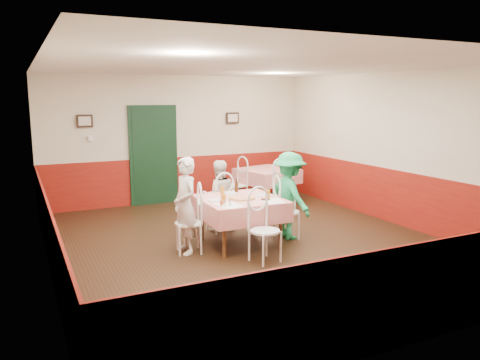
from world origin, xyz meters
name	(u,v)px	position (x,y,z in m)	size (l,w,h in m)	color
floor	(249,243)	(0.00, 0.00, 0.00)	(7.00, 7.00, 0.00)	black
ceiling	(250,65)	(0.00, 0.00, 2.80)	(7.00, 7.00, 0.00)	white
back_wall	(179,139)	(0.00, 3.50, 1.40)	(6.00, 0.10, 2.80)	beige
front_wall	(425,200)	(0.00, -3.50, 1.40)	(6.00, 0.10, 2.80)	beige
left_wall	(43,169)	(-3.00, 0.00, 1.40)	(0.10, 7.00, 2.80)	beige
right_wall	(395,148)	(3.00, 0.00, 1.40)	(0.10, 7.00, 2.80)	beige
wainscot_back	(180,179)	(0.00, 3.48, 0.50)	(6.00, 0.03, 1.00)	maroon
wainscot_front	(417,294)	(0.00, -3.48, 0.50)	(6.00, 0.03, 1.00)	maroon
wainscot_left	(49,236)	(-2.98, 0.00, 0.50)	(0.03, 7.00, 1.00)	maroon
wainscot_right	(391,196)	(2.98, 0.00, 0.50)	(0.03, 7.00, 1.00)	maroon
door	(154,157)	(-0.60, 3.45, 1.05)	(0.96, 0.06, 2.10)	black
picture_left	(85,121)	(-2.00, 3.45, 1.85)	(0.32, 0.03, 0.26)	black
picture_right	(232,118)	(1.30, 3.45, 1.85)	(0.32, 0.03, 0.26)	black
thermostat	(91,138)	(-1.90, 3.45, 1.50)	(0.10, 0.03, 0.10)	white
main_table	(240,222)	(-0.18, -0.03, 0.38)	(1.22, 1.22, 0.77)	red
second_table	(267,186)	(1.69, 2.47, 0.38)	(1.12, 1.12, 0.77)	red
chair_left	(189,223)	(-1.03, -0.02, 0.45)	(0.42, 0.42, 0.90)	white
chair_right	(287,212)	(0.67, -0.05, 0.45)	(0.42, 0.42, 0.90)	white
chair_far	(220,206)	(-0.17, 0.82, 0.45)	(0.42, 0.42, 0.90)	white
chair_near	(265,231)	(-0.20, -0.88, 0.45)	(0.42, 0.42, 0.90)	white
chair_second_a	(237,185)	(0.94, 2.47, 0.45)	(0.42, 0.42, 0.90)	white
chair_second_b	(284,188)	(1.69, 1.72, 0.45)	(0.42, 0.42, 0.90)	white
pizza	(242,198)	(-0.17, -0.09, 0.77)	(0.40, 0.40, 0.03)	#B74723
plate_left	(217,200)	(-0.58, -0.03, 0.77)	(0.25, 0.25, 0.01)	white
plate_right	(263,195)	(0.24, -0.02, 0.77)	(0.25, 0.25, 0.01)	white
plate_far	(231,193)	(-0.16, 0.38, 0.77)	(0.25, 0.25, 0.01)	white
glass_a	(224,199)	(-0.58, -0.29, 0.83)	(0.08, 0.08, 0.14)	#BF7219
glass_b	(268,194)	(0.19, -0.26, 0.83)	(0.08, 0.08, 0.14)	#BF7219
glass_c	(222,190)	(-0.30, 0.39, 0.83)	(0.07, 0.07, 0.13)	#BF7219
beer_bottle	(236,186)	(-0.06, 0.37, 0.87)	(0.06, 0.06, 0.22)	#381C0A
shaker_a	(225,204)	(-0.63, -0.46, 0.81)	(0.04, 0.04, 0.09)	silver
shaker_b	(230,203)	(-0.55, -0.47, 0.81)	(0.04, 0.04, 0.09)	silver
shaker_c	(221,203)	(-0.66, -0.39, 0.81)	(0.04, 0.04, 0.09)	#B23319
menu_left	(229,205)	(-0.54, -0.41, 0.76)	(0.30, 0.40, 0.00)	white
menu_right	(273,201)	(0.18, -0.44, 0.76)	(0.30, 0.40, 0.00)	white
wallet	(265,199)	(0.11, -0.32, 0.77)	(0.11, 0.09, 0.02)	black
diner_left	(185,206)	(-1.08, -0.01, 0.73)	(0.53, 0.35, 1.46)	gray
diner_far	(218,196)	(-0.17, 0.87, 0.63)	(0.61, 0.47, 1.25)	gray
diner_right	(289,196)	(0.72, -0.05, 0.72)	(0.93, 0.54, 1.44)	gray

